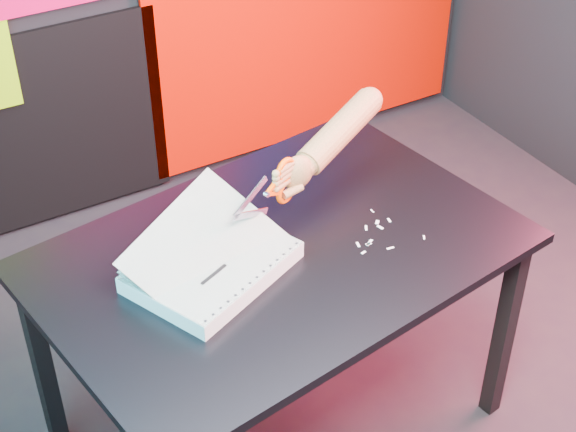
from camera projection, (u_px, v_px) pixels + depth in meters
room at (400, 22)px, 2.24m from camera, size 3.01×3.01×2.71m
work_table at (278, 270)px, 2.51m from camera, size 1.43×1.06×0.75m
printout_stack at (212, 266)px, 2.36m from camera, size 0.51×0.44×0.22m
scissors at (281, 184)px, 2.48m from camera, size 0.25×0.10×0.15m
hand_forearm at (333, 137)px, 2.61m from camera, size 0.47×0.22×0.17m
paper_clippings at (376, 235)px, 2.51m from camera, size 0.20×0.20×0.00m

